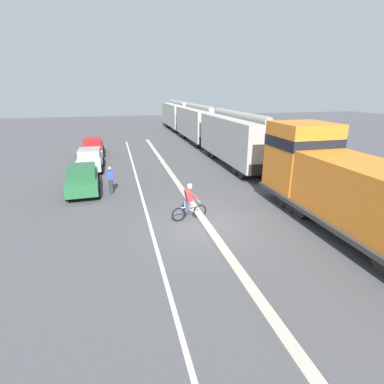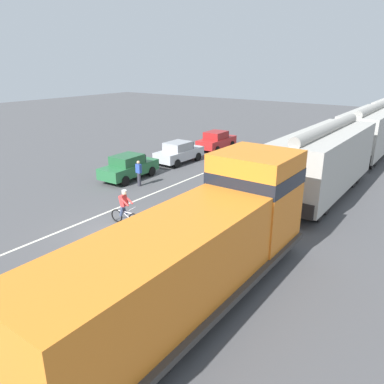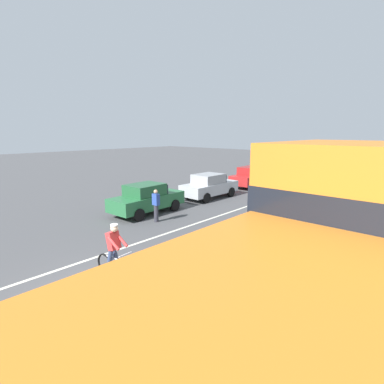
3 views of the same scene
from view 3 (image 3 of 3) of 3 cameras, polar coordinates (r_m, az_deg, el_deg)
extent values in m
plane|color=#4C4C4F|center=(8.93, -17.27, -18.48)|extent=(120.00, 120.00, 0.00)
cube|color=#B2AD9E|center=(12.65, 7.03, -8.50)|extent=(0.36, 36.00, 0.16)
cube|color=silver|center=(14.11, -0.99, -6.61)|extent=(0.14, 36.00, 0.01)
cube|color=orange|center=(6.00, 29.38, -8.82)|extent=(2.80, 2.80, 3.50)
cube|color=black|center=(5.80, 30.14, -1.47)|extent=(2.83, 2.83, 0.56)
cylinder|color=black|center=(6.55, 26.60, -26.18)|extent=(2.40, 1.00, 1.00)
cylinder|color=black|center=(5.95, 24.12, -30.41)|extent=(2.40, 1.00, 1.00)
cube|color=#286B3D|center=(16.44, -8.52, -1.71)|extent=(1.88, 4.27, 0.70)
cube|color=#225B34|center=(16.21, -8.98, 0.44)|extent=(1.58, 1.96, 0.60)
cube|color=#1E232D|center=(16.88, -6.43, 0.77)|extent=(1.43, 0.18, 0.51)
cylinder|color=black|center=(17.95, -7.11, -1.70)|extent=(0.25, 0.65, 0.64)
cylinder|color=black|center=(16.84, -3.34, -2.51)|extent=(0.25, 0.65, 0.64)
cylinder|color=black|center=(16.35, -13.79, -3.26)|extent=(0.25, 0.65, 0.64)
cylinder|color=black|center=(15.11, -10.12, -4.30)|extent=(0.25, 0.65, 0.64)
cube|color=#B7BABF|center=(20.03, 3.39, 0.77)|extent=(1.76, 4.22, 0.70)
cube|color=#9C9EA2|center=(19.81, 3.14, 2.56)|extent=(1.53, 1.92, 0.60)
cube|color=#1E232D|center=(20.58, 4.93, 2.73)|extent=(1.43, 0.14, 0.51)
cylinder|color=black|center=(21.59, 3.95, 0.59)|extent=(0.23, 0.64, 0.64)
cylinder|color=black|center=(20.63, 7.42, 0.01)|extent=(0.23, 0.64, 0.64)
cylinder|color=black|center=(19.68, -0.86, -0.45)|extent=(0.23, 0.64, 0.64)
cylinder|color=black|center=(18.62, 2.72, -1.15)|extent=(0.23, 0.64, 0.64)
cube|color=red|center=(24.53, 11.32, 2.54)|extent=(1.80, 4.24, 0.70)
cube|color=maroon|center=(24.32, 11.20, 4.01)|extent=(1.54, 1.93, 0.60)
cube|color=#1E232D|center=(25.19, 12.34, 4.11)|extent=(1.43, 0.15, 0.51)
cylinder|color=black|center=(26.10, 11.18, 2.29)|extent=(0.23, 0.64, 0.64)
cylinder|color=black|center=(25.35, 14.34, 1.89)|extent=(0.23, 0.64, 0.64)
cylinder|color=black|center=(23.91, 8.05, 1.57)|extent=(0.23, 0.64, 0.64)
cylinder|color=black|center=(23.08, 11.41, 1.10)|extent=(0.23, 0.64, 0.64)
torus|color=black|center=(9.23, -12.11, -14.82)|extent=(0.66, 0.14, 0.66)
torus|color=black|center=(9.97, -16.28, -12.98)|extent=(0.66, 0.14, 0.66)
cylinder|color=silver|center=(9.47, -14.38, -12.23)|extent=(0.79, 0.14, 0.05)
cylinder|color=silver|center=(9.48, -13.92, -13.40)|extent=(0.48, 0.10, 0.36)
cylinder|color=silver|center=(9.57, -15.29, -11.05)|extent=(0.04, 0.04, 0.30)
cylinder|color=silver|center=(9.06, -12.61, -11.55)|extent=(0.09, 0.48, 0.04)
cylinder|color=#38476B|center=(9.60, -14.40, -11.59)|extent=(0.32, 0.17, 0.52)
cylinder|color=#38476B|center=(9.48, -15.34, -11.93)|extent=(0.28, 0.17, 0.52)
cube|color=red|center=(9.30, -14.75, -8.92)|extent=(0.36, 0.38, 0.57)
sphere|color=beige|center=(9.12, -14.60, -6.73)|extent=(0.22, 0.22, 0.22)
cylinder|color=white|center=(9.09, -14.63, -6.13)|extent=(0.22, 0.22, 0.05)
cylinder|color=red|center=(9.25, -13.18, -8.96)|extent=(0.47, 0.14, 0.36)
cylinder|color=red|center=(9.06, -14.72, -9.48)|extent=(0.47, 0.14, 0.36)
cylinder|color=#33333D|center=(14.85, -6.83, -4.07)|extent=(0.22, 0.22, 0.85)
cube|color=#2D4CA5|center=(14.68, -6.90, -1.42)|extent=(0.34, 0.22, 0.56)
sphere|color=tan|center=(14.59, -6.94, 0.08)|extent=(0.20, 0.20, 0.20)
camera|label=1|loc=(13.09, -85.90, 7.12)|focal=28.00mm
camera|label=2|loc=(8.80, -173.41, 8.27)|focal=35.00mm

